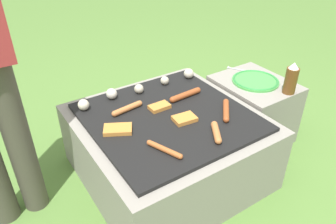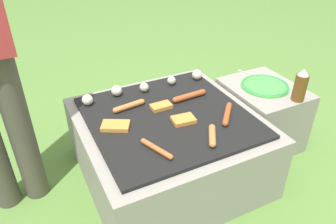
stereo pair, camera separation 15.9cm
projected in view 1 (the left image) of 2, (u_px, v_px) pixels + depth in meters
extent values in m
plane|color=#567F38|center=(168.00, 172.00, 1.81)|extent=(14.00, 14.00, 0.00)
cube|color=gray|center=(168.00, 147.00, 1.71)|extent=(0.85, 0.85, 0.35)
cube|color=black|center=(168.00, 117.00, 1.61)|extent=(0.75, 0.75, 0.02)
cube|color=gray|center=(252.00, 109.00, 2.01)|extent=(0.38, 0.45, 0.37)
cylinder|color=#4C473D|center=(19.00, 142.00, 1.41)|extent=(0.11, 0.11, 0.76)
cylinder|color=#A34C23|center=(185.00, 95.00, 1.75)|extent=(0.18, 0.04, 0.03)
sphere|color=#A34C23|center=(173.00, 100.00, 1.71)|extent=(0.03, 0.03, 0.03)
sphere|color=#A34C23|center=(198.00, 90.00, 1.79)|extent=(0.03, 0.03, 0.03)
cylinder|color=#B7602D|center=(164.00, 149.00, 1.37)|extent=(0.08, 0.16, 0.02)
sphere|color=#B7602D|center=(180.00, 157.00, 1.33)|extent=(0.02, 0.02, 0.02)
sphere|color=#B7602D|center=(149.00, 142.00, 1.41)|extent=(0.02, 0.02, 0.02)
cylinder|color=#C6753D|center=(216.00, 132.00, 1.46)|extent=(0.09, 0.12, 0.03)
sphere|color=#C6753D|center=(214.00, 124.00, 1.51)|extent=(0.03, 0.03, 0.03)
sphere|color=#C6753D|center=(218.00, 141.00, 1.41)|extent=(0.03, 0.03, 0.03)
cylinder|color=#C6753D|center=(127.00, 108.00, 1.64)|extent=(0.15, 0.05, 0.03)
sphere|color=#C6753D|center=(114.00, 114.00, 1.59)|extent=(0.03, 0.03, 0.03)
sphere|color=#C6753D|center=(139.00, 103.00, 1.68)|extent=(0.03, 0.03, 0.03)
cylinder|color=#A34C23|center=(226.00, 110.00, 1.62)|extent=(0.13, 0.15, 0.03)
sphere|color=#A34C23|center=(226.00, 102.00, 1.69)|extent=(0.03, 0.03, 0.03)
sphere|color=#A34C23|center=(226.00, 120.00, 1.55)|extent=(0.03, 0.03, 0.03)
cube|color=#D18438|center=(185.00, 119.00, 1.57)|extent=(0.12, 0.09, 0.02)
cube|color=#D18438|center=(118.00, 129.00, 1.49)|extent=(0.15, 0.13, 0.02)
cube|color=#D18438|center=(159.00, 107.00, 1.66)|extent=(0.11, 0.06, 0.02)
sphere|color=beige|center=(84.00, 105.00, 1.64)|extent=(0.06, 0.06, 0.06)
sphere|color=silver|center=(112.00, 94.00, 1.73)|extent=(0.06, 0.06, 0.06)
sphere|color=beige|center=(139.00, 89.00, 1.79)|extent=(0.05, 0.05, 0.05)
sphere|color=beige|center=(165.00, 81.00, 1.87)|extent=(0.05, 0.05, 0.05)
sphere|color=beige|center=(189.00, 73.00, 1.94)|extent=(0.06, 0.06, 0.06)
cylinder|color=#4CB24C|center=(255.00, 81.00, 1.91)|extent=(0.27, 0.27, 0.01)
torus|color=#338C3F|center=(255.00, 80.00, 1.91)|extent=(0.26, 0.26, 0.01)
cylinder|color=brown|center=(291.00, 81.00, 1.76)|extent=(0.07, 0.07, 0.15)
cone|color=white|center=(294.00, 65.00, 1.72)|extent=(0.05, 0.05, 0.03)
cylinder|color=silver|center=(242.00, 70.00, 2.04)|extent=(0.10, 0.16, 0.01)
cube|color=silver|center=(228.00, 68.00, 2.07)|extent=(0.02, 0.02, 0.01)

